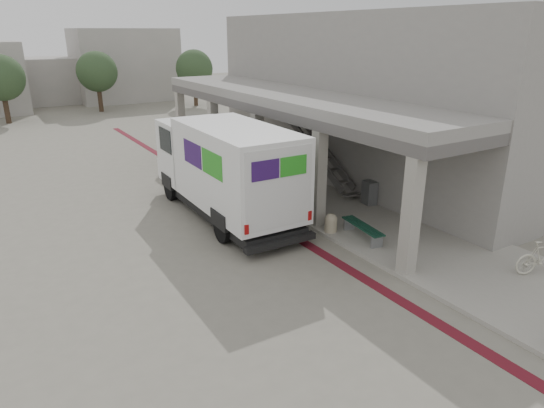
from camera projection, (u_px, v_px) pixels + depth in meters
ground at (272, 246)px, 15.01m from camera, size 120.00×120.00×0.00m
bike_lane_stripe at (267, 220)px, 17.10m from camera, size 0.35×40.00×0.01m
sidewalk at (369, 220)px, 16.97m from camera, size 4.40×28.00×0.12m
transit_building at (352, 102)px, 20.85m from camera, size 7.60×17.00×7.00m
distant_backdrop at (23, 75)px, 41.40m from camera, size 28.00×10.00×6.50m
tree_left at (1, 78)px, 33.86m from camera, size 3.20×3.20×4.80m
tree_mid at (97, 72)px, 38.93m from camera, size 3.20×3.20×4.80m
tree_right at (194, 69)px, 42.10m from camera, size 3.20×3.20×4.80m
fedex_truck at (224, 167)px, 16.95m from camera, size 2.61×7.95×3.37m
bench at (363, 229)px, 15.20m from camera, size 0.65×1.88×0.43m
bollard_near at (331, 223)px, 15.73m from camera, size 0.41×0.41×0.61m
bollard_far at (307, 191)px, 18.68m from camera, size 0.45×0.45×0.68m
utility_cabinet at (369, 193)px, 18.20m from camera, size 0.48×0.59×0.88m
bicycle_cream at (543, 257)px, 12.92m from camera, size 1.66×1.00×0.96m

